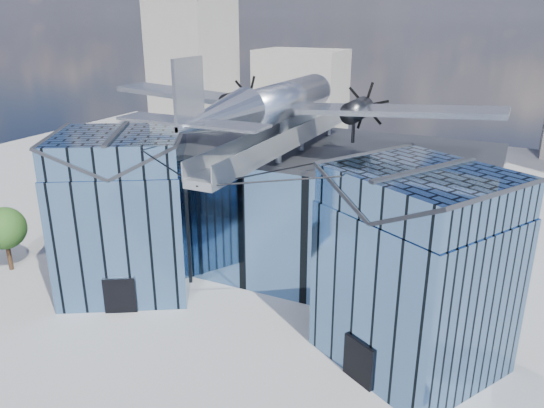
% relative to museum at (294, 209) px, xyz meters
% --- Properties ---
extents(ground_plane, '(120.00, 120.00, 0.00)m').
position_rel_museum_xyz_m(ground_plane, '(-0.00, -5.82, -5.54)').
color(ground_plane, gray).
extents(museum, '(32.88, 24.50, 17.60)m').
position_rel_museum_xyz_m(museum, '(0.00, 0.00, 0.00)').
color(museum, '#5177A5').
rests_on(museum, ground).
extents(bg_towers, '(77.00, 24.50, 26.00)m').
position_rel_museum_xyz_m(bg_towers, '(1.45, 44.67, 4.47)').
color(bg_towers, gray).
rests_on(bg_towers, ground).
extents(tree_plaza_w, '(4.00, 4.00, 5.29)m').
position_rel_museum_xyz_m(tree_plaza_w, '(-20.96, -9.04, -1.96)').
color(tree_plaza_w, '#301E13').
rests_on(tree_plaza_w, ground).
extents(tree_side_w, '(4.03, 4.03, 5.55)m').
position_rel_museum_xyz_m(tree_side_w, '(-19.85, 7.04, -1.78)').
color(tree_side_w, '#301E13').
rests_on(tree_side_w, ground).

